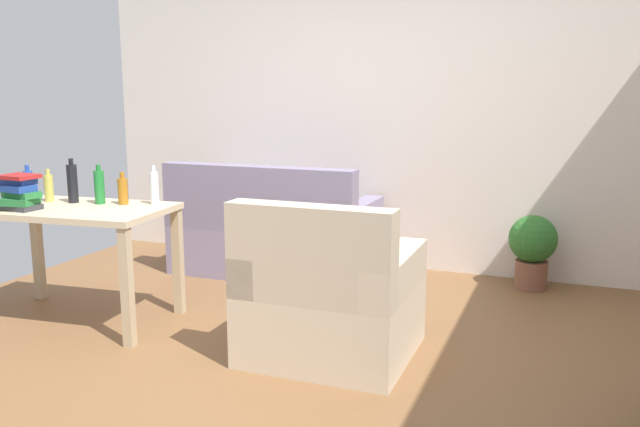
{
  "coord_description": "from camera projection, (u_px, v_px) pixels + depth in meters",
  "views": [
    {
      "loc": [
        1.54,
        -3.17,
        1.5
      ],
      "look_at": [
        0.1,
        0.5,
        0.75
      ],
      "focal_mm": 36.75,
      "sensor_mm": 36.0,
      "label": 1
    }
  ],
  "objects": [
    {
      "name": "bottle_blue",
      "position": [
        28.0,
        185.0,
        4.42
      ],
      "size": [
        0.06,
        0.06,
        0.24
      ],
      "color": "#2347A3",
      "rests_on": "desk"
    },
    {
      "name": "bottle_squat",
      "position": [
        49.0,
        188.0,
        4.37
      ],
      "size": [
        0.06,
        0.06,
        0.22
      ],
      "color": "#BCB24C",
      "rests_on": "desk"
    },
    {
      "name": "bottle_clear",
      "position": [
        154.0,
        187.0,
        4.25
      ],
      "size": [
        0.06,
        0.06,
        0.25
      ],
      "color": "silver",
      "rests_on": "desk"
    },
    {
      "name": "armchair",
      "position": [
        329.0,
        302.0,
        3.68
      ],
      "size": [
        0.9,
        0.84,
        0.92
      ],
      "rotation": [
        0.0,
        0.0,
        3.15
      ],
      "color": "beige",
      "rests_on": "ground_plane"
    },
    {
      "name": "bottle_dark",
      "position": [
        72.0,
        183.0,
        4.32
      ],
      "size": [
        0.07,
        0.07,
        0.29
      ],
      "color": "black",
      "rests_on": "desk"
    },
    {
      "name": "book_stack",
      "position": [
        19.0,
        193.0,
        4.06
      ],
      "size": [
        0.25,
        0.21,
        0.22
      ],
      "color": "#333338",
      "rests_on": "desk"
    },
    {
      "name": "bottle_amber",
      "position": [
        123.0,
        191.0,
        4.26
      ],
      "size": [
        0.07,
        0.07,
        0.21
      ],
      "color": "#9E6019",
      "rests_on": "desk"
    },
    {
      "name": "ground_plane",
      "position": [
        272.0,
        358.0,
        3.73
      ],
      "size": [
        5.2,
        4.4,
        0.02
      ],
      "primitive_type": "cube",
      "color": "brown"
    },
    {
      "name": "bottle_green",
      "position": [
        99.0,
        187.0,
        4.27
      ],
      "size": [
        0.07,
        0.07,
        0.26
      ],
      "color": "#1E722D",
      "rests_on": "desk"
    },
    {
      "name": "couch",
      "position": [
        273.0,
        236.0,
        5.39
      ],
      "size": [
        1.61,
        0.84,
        0.92
      ],
      "rotation": [
        0.0,
        0.0,
        3.14
      ],
      "color": "gray",
      "rests_on": "ground_plane"
    },
    {
      "name": "potted_plant",
      "position": [
        533.0,
        247.0,
        4.95
      ],
      "size": [
        0.36,
        0.36,
        0.57
      ],
      "color": "brown",
      "rests_on": "ground_plane"
    },
    {
      "name": "wall_rear",
      "position": [
        383.0,
        107.0,
        5.49
      ],
      "size": [
        5.2,
        0.1,
        2.7
      ],
      "primitive_type": "cube",
      "color": "silver",
      "rests_on": "ground_plane"
    },
    {
      "name": "desk",
      "position": [
        75.0,
        223.0,
        4.21
      ],
      "size": [
        1.26,
        0.81,
        0.76
      ],
      "rotation": [
        0.0,
        0.0,
        0.09
      ],
      "color": "#C6B28E",
      "rests_on": "ground_plane"
    }
  ]
}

